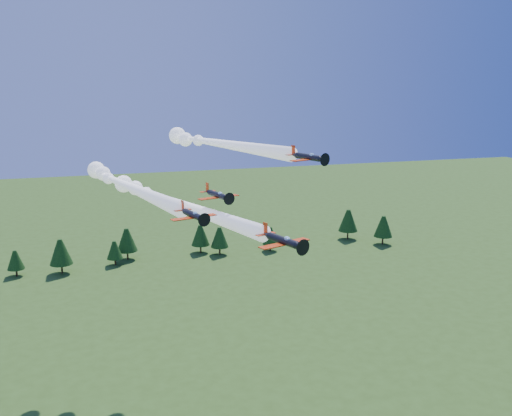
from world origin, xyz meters
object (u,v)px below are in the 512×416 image
object	(u,v)px
plane_slot	(218,195)
plane_lead	(172,201)
plane_right	(216,143)
plane_left	(124,184)

from	to	relation	value
plane_slot	plane_lead	bearing A→B (deg)	96.84
plane_lead	plane_right	world-z (taller)	plane_right
plane_lead	plane_right	xyz separation A→B (m)	(10.40, 7.94, 9.75)
plane_right	plane_slot	size ratio (longest dim) A/B	5.68
plane_right	plane_slot	world-z (taller)	plane_right
plane_left	plane_right	size ratio (longest dim) A/B	1.14
plane_slot	plane_right	bearing A→B (deg)	61.06
plane_lead	plane_slot	xyz separation A→B (m)	(5.85, -13.33, 3.46)
plane_left	plane_lead	bearing A→B (deg)	-52.76
plane_left	plane_slot	world-z (taller)	plane_slot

